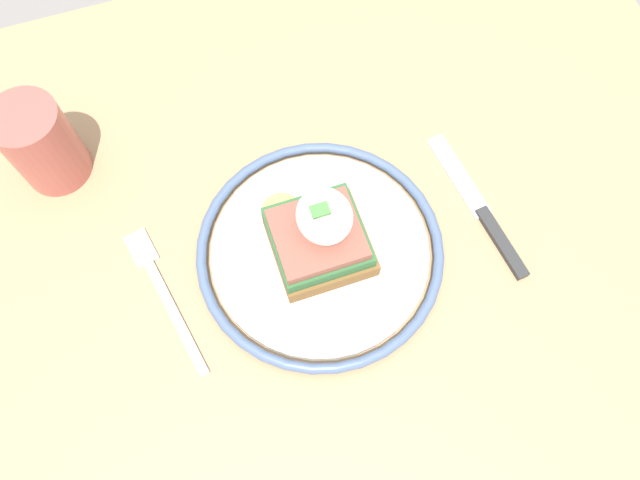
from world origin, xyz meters
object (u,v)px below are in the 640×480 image
(cup, at_px, (41,143))
(sandwich, at_px, (320,234))
(plate, at_px, (320,251))
(fork, at_px, (164,293))
(knife, at_px, (484,215))

(cup, bearing_deg, sandwich, -38.01)
(plate, distance_m, sandwich, 0.04)
(fork, height_order, knife, knife)
(knife, height_order, cup, cup)
(fork, distance_m, knife, 0.32)
(plate, distance_m, cup, 0.29)
(fork, xyz_separation_m, knife, (0.32, -0.02, 0.00))
(plate, xyz_separation_m, knife, (0.17, -0.01, -0.01))
(cup, bearing_deg, knife, -25.81)
(plate, distance_m, knife, 0.17)
(fork, bearing_deg, cup, 113.08)
(sandwich, bearing_deg, plate, -88.39)
(plate, relative_size, fork, 1.49)
(plate, bearing_deg, fork, 176.67)
(plate, height_order, knife, plate)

